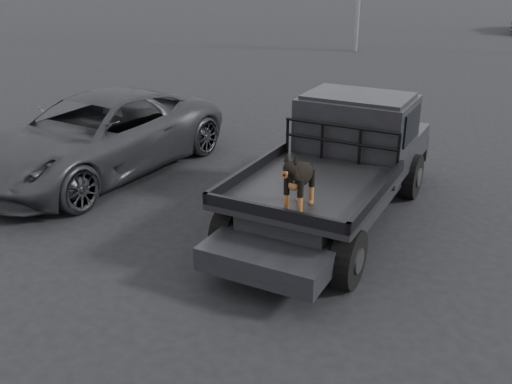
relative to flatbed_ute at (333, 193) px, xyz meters
The scene contains 6 objects.
ground 1.92m from the flatbed_ute, 101.99° to the right, with size 120.00×120.00×0.00m, color black.
flatbed_ute is the anchor object (origin of this frame).
ute_cab 1.31m from the flatbed_ute, 90.00° to the left, with size 1.72×1.30×0.88m, color black, non-canonical shape.
headache_rack 0.76m from the flatbed_ute, 90.00° to the left, with size 1.80×0.08×0.55m, color black, non-canonical shape.
dog 1.88m from the flatbed_ute, 85.04° to the right, with size 0.32×0.60×0.74m, color black, non-canonical shape.
parked_suv 4.67m from the flatbed_ute, behind, with size 2.42×5.25×1.46m, color #313237.
Camera 1 is at (3.06, -5.85, 3.82)m, focal length 40.00 mm.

